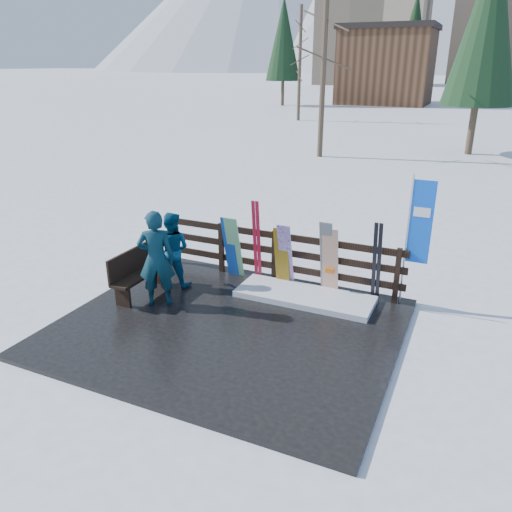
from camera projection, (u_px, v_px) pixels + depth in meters
The scene contains 18 objects.
ground at pixel (228, 329), 9.14m from camera, with size 700.00×700.00×0.00m, color white.
deck at pixel (228, 327), 9.13m from camera, with size 6.00×5.00×0.08m, color black.
fence at pixel (275, 253), 10.74m from camera, with size 5.60×0.10×1.15m.
snow_patch at pixel (305, 296), 10.10m from camera, with size 2.77×1.00×0.12m, color white.
bench at pixel (137, 271), 10.17m from camera, with size 0.41×1.50×0.97m.
snowboard_0 at pixel (230, 247), 10.91m from camera, with size 0.27×0.03×1.46m, color blue.
snowboard_1 at pixel (234, 247), 10.87m from camera, with size 0.31×0.03×1.48m, color white.
snowboard_2 at pixel (282, 257), 10.45m from camera, with size 0.31×0.03×1.36m, color #F6B20D.
snowboard_3 at pixel (286, 256), 10.40m from camera, with size 0.29×0.03×1.48m, color white.
snowboard_4 at pixel (326, 258), 10.03m from camera, with size 0.26×0.03×1.64m, color black.
snowboard_5 at pixel (330, 262), 10.03m from camera, with size 0.32×0.03×1.49m, color white.
ski_pair_a at pixel (257, 241), 10.66m from camera, with size 0.16×0.21×1.83m.
ski_pair_b at pixel (377, 263), 9.69m from camera, with size 0.17×0.31×1.70m.
rental_flag at pixel (417, 227), 9.34m from camera, with size 0.45×0.04×2.60m.
person_front at pixel (156, 259), 9.57m from camera, with size 0.70×0.46×1.93m, color #0E4648.
person_back at pixel (172, 249), 10.48m from camera, with size 0.79×0.61×1.62m, color navy.
resort_buildings at pixel (489, 36), 103.10m from camera, with size 73.00×87.60×22.60m.
trees at pixel (506, 49), 46.98m from camera, with size 42.07×68.73×13.27m.
Camera 1 is at (3.80, -7.10, 4.56)m, focal length 35.00 mm.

